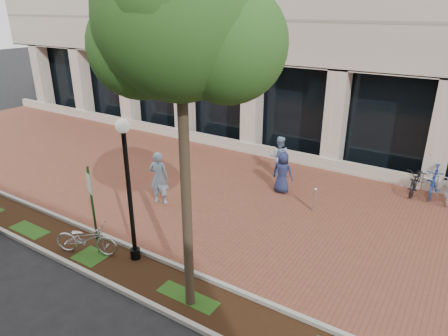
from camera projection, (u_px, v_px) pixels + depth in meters
The scene contains 13 objects.
ground at pixel (234, 197), 14.72m from camera, with size 120.00×120.00×0.00m, color black.
brick_plaza at pixel (234, 197), 14.71m from camera, with size 40.00×9.00×0.01m, color brown.
planting_strip at pixel (132, 271), 10.61m from camera, with size 40.00×1.50×0.01m, color black.
curb_plaza_side at pixel (151, 255), 11.18m from camera, with size 40.00×0.12×0.12m, color #A1A299.
curb_street_side at pixel (110, 284), 10.01m from camera, with size 40.00×0.12×0.12m, color #A1A299.
parking_sign at pixel (92, 200), 10.77m from camera, with size 0.34×0.07×2.66m.
lamppost at pixel (128, 184), 10.29m from camera, with size 0.36×0.36×4.02m.
street_tree at pixel (182, 29), 7.15m from camera, with size 3.68×3.07×7.91m.
locked_bicycle at pixel (86, 239), 11.19m from camera, with size 0.64×1.83×0.96m, color #B9B9BE.
pedestrian_left at pixel (159, 178), 13.94m from camera, with size 0.70×0.46×1.93m, color #89ADCD.
pedestrian_mid at pixel (279, 156), 16.27m from camera, with size 0.83×0.64×1.70m, color #88A8CB.
pedestrian_right at pixel (282, 173), 14.83m from camera, with size 0.78×0.51×1.59m, color navy.
bollard at pixel (315, 200), 13.51m from camera, with size 0.12×0.12×0.90m.
Camera 1 is at (6.80, -11.35, 6.54)m, focal length 32.00 mm.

